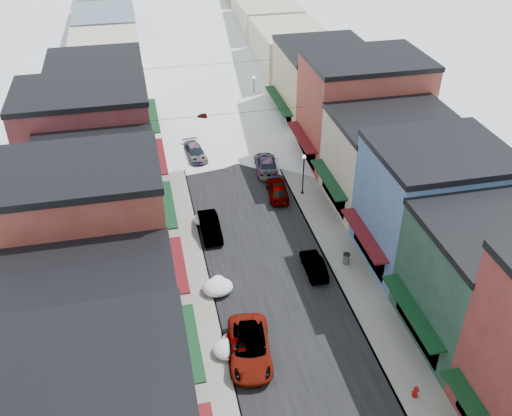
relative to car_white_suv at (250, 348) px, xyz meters
name	(u,v)px	position (x,y,z in m)	size (l,w,h in m)	color
road	(205,96)	(3.50, 46.71, -0.85)	(10.00, 160.00, 0.01)	black
sidewalk_left	(156,100)	(-3.10, 46.71, -0.78)	(3.20, 160.00, 0.15)	gray
sidewalk_right	(251,91)	(10.10, 46.71, -0.78)	(3.20, 160.00, 0.15)	gray
curb_left	(168,99)	(-1.55, 46.71, -0.78)	(0.10, 160.00, 0.15)	slate
curb_right	(241,92)	(8.55, 46.71, -0.78)	(0.10, 160.00, 0.15)	slate
bldg_l_cream	(97,339)	(-9.69, -0.79, 3.90)	(11.30, 8.20, 9.50)	beige
bldg_l_brick_near	(88,243)	(-10.19, 7.21, 5.40)	(12.30, 8.20, 12.50)	maroon
bldg_l_grayblue	(100,199)	(-9.69, 15.71, 3.65)	(11.30, 9.20, 9.00)	slate
bldg_l_brick_far	(88,142)	(-10.69, 24.71, 4.65)	(13.30, 9.20, 11.00)	maroon
bldg_l_tan	(100,105)	(-9.69, 34.71, 4.15)	(11.30, 11.20, 10.00)	tan
bldg_r_green	(491,282)	(16.69, -1.29, 3.90)	(11.30, 9.20, 9.50)	#1C3A2E
bldg_r_blue	(431,205)	(16.69, 7.71, 4.40)	(11.30, 9.20, 10.50)	#416394
bldg_r_cream	(391,160)	(17.19, 16.71, 3.65)	(12.30, 9.20, 9.00)	#BCAC97
bldg_r_brick_far	(362,109)	(17.69, 25.71, 4.90)	(13.30, 9.20, 11.50)	maroon
bldg_r_tan	(323,85)	(16.69, 35.71, 3.90)	(11.30, 11.20, 9.50)	tan
distant_blocks	(184,20)	(3.50, 69.71, 3.14)	(34.00, 55.00, 8.00)	gray
overhead_cables	(217,87)	(3.50, 34.21, 5.34)	(16.40, 15.04, 0.04)	black
car_white_suv	(250,348)	(0.00, 0.00, 0.00)	(2.84, 6.16, 1.71)	white
car_silver_sedan	(239,353)	(-0.80, -0.16, -0.18)	(1.59, 3.96, 1.35)	gray
car_dark_hatch	(210,227)	(-0.52, 14.89, -0.07)	(1.66, 4.75, 1.57)	black
car_silver_wagon	(195,152)	(0.00, 29.40, -0.16)	(1.96, 4.83, 1.40)	#9D9FA5
car_green_sedan	(314,265)	(7.06, 7.79, -0.18)	(1.44, 4.12, 1.36)	black
car_gray_suv	(278,189)	(7.00, 19.69, -0.05)	(1.91, 4.74, 1.62)	gray
car_black_sedan	(266,164)	(7.05, 25.00, -0.06)	(2.24, 5.52, 1.60)	black
car_lane_silver	(202,121)	(1.83, 36.99, 0.00)	(2.03, 5.03, 1.72)	gray
car_lane_white	(208,85)	(4.29, 48.49, -0.09)	(2.53, 5.49, 1.53)	silver
fire_hydrant	(415,392)	(9.68, -5.68, -0.31)	(0.51, 0.39, 0.87)	#A40C08
trash_can	(346,259)	(9.96, 8.02, -0.19)	(0.60, 0.60, 1.02)	slate
streetlamp_near	(304,170)	(9.51, 19.51, 2.02)	(0.36, 0.36, 4.32)	black
streetlamp_far	(254,87)	(9.38, 41.71, 1.86)	(0.34, 0.34, 4.07)	black
snow_pile_near	(229,348)	(-1.38, 0.64, -0.40)	(2.26, 2.59, 0.95)	white
snow_pile_mid	(218,287)	(-1.11, 7.10, -0.36)	(2.45, 2.71, 1.04)	white
snow_pile_far	(204,218)	(-0.78, 16.79, -0.42)	(2.15, 2.52, 0.91)	white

